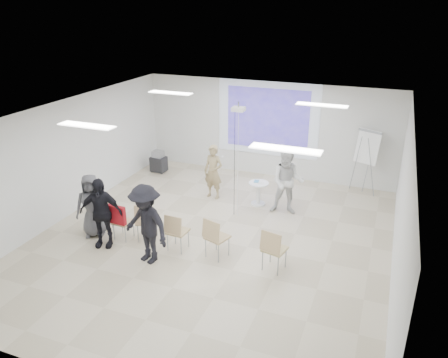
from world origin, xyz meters
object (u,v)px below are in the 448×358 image
(laptop, at_px, (147,219))
(audience_mid, at_px, (146,219))
(audience_outer, at_px, (92,202))
(player_left, at_px, (213,168))
(chair_far_left, at_px, (100,213))
(flipchart_easel, at_px, (368,148))
(player_right, at_px, (288,178))
(chair_right_far, at_px, (273,247))
(audience_left, at_px, (100,208))
(chair_left_inner, at_px, (146,219))
(chair_center, at_px, (176,230))
(pedestal_table, at_px, (258,192))
(av_cart, at_px, (159,162))
(chair_left_mid, at_px, (121,220))
(chair_right_inner, at_px, (215,235))

(laptop, bearing_deg, audience_mid, 103.63)
(audience_mid, relative_size, audience_outer, 1.17)
(player_left, bearing_deg, audience_mid, -82.50)
(laptop, bearing_deg, chair_far_left, -13.36)
(player_left, relative_size, flipchart_easel, 0.94)
(player_right, relative_size, audience_mid, 0.98)
(audience_mid, bearing_deg, player_left, 105.38)
(chair_right_far, relative_size, audience_left, 0.50)
(chair_left_inner, bearing_deg, player_right, 27.42)
(chair_center, relative_size, laptop, 2.60)
(pedestal_table, relative_size, audience_outer, 0.39)
(player_left, relative_size, laptop, 5.02)
(pedestal_table, distance_m, av_cart, 3.98)
(audience_outer, relative_size, av_cart, 2.42)
(audience_outer, bearing_deg, audience_mid, -41.33)
(chair_far_left, xyz_separation_m, laptop, (1.26, 0.08, 0.04))
(chair_left_mid, bearing_deg, audience_left, -121.04)
(chair_right_inner, bearing_deg, chair_far_left, -164.81)
(chair_right_inner, bearing_deg, audience_outer, -160.74)
(chair_right_far, xyz_separation_m, flipchart_easel, (1.38, 4.84, 0.82))
(chair_left_inner, relative_size, audience_mid, 0.47)
(flipchart_easel, relative_size, av_cart, 2.63)
(chair_far_left, bearing_deg, chair_right_far, -0.34)
(chair_left_mid, xyz_separation_m, chair_left_inner, (0.58, 0.16, 0.06))
(pedestal_table, bearing_deg, audience_outer, -136.16)
(pedestal_table, xyz_separation_m, audience_outer, (-3.16, -3.04, 0.49))
(chair_left_inner, xyz_separation_m, chair_right_far, (3.07, -0.11, -0.00))
(chair_center, bearing_deg, av_cart, 126.34)
(chair_right_far, height_order, laptop, chair_right_far)
(chair_left_mid, bearing_deg, flipchart_easel, 47.07)
(chair_left_inner, xyz_separation_m, audience_outer, (-1.32, -0.20, 0.30))
(chair_left_mid, relative_size, flipchart_easel, 0.45)
(chair_right_inner, xyz_separation_m, audience_left, (-2.59, -0.43, 0.39))
(player_right, xyz_separation_m, audience_left, (-3.50, -3.16, -0.04))
(audience_left, bearing_deg, player_left, 51.65)
(player_right, bearing_deg, audience_mid, -133.12)
(audience_outer, relative_size, flipchart_easel, 0.92)
(audience_left, relative_size, audience_outer, 1.10)
(chair_right_inner, bearing_deg, chair_left_inner, -165.80)
(chair_left_inner, bearing_deg, chair_far_left, 162.16)
(av_cart, bearing_deg, audience_left, -72.09)
(chair_right_inner, relative_size, flipchart_easel, 0.51)
(pedestal_table, bearing_deg, av_cart, 162.45)
(chair_far_left, distance_m, chair_left_mid, 0.73)
(flipchart_easel, distance_m, av_cart, 6.52)
(audience_outer, bearing_deg, chair_left_inner, -16.29)
(chair_center, bearing_deg, chair_left_mid, -176.76)
(chair_right_inner, bearing_deg, chair_left_mid, -161.12)
(chair_left_inner, distance_m, audience_mid, 0.97)
(player_right, bearing_deg, av_cart, 153.36)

